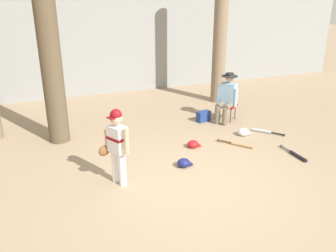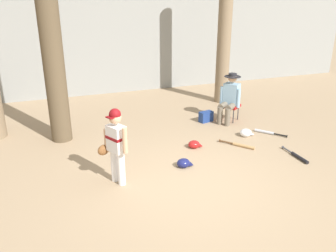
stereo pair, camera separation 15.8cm
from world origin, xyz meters
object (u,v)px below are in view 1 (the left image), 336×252
Objects in this scene: tree_behind_spectator at (220,35)px; batting_helmet_navy at (184,163)px; bat_aluminum_silver at (264,131)px; young_ballplayer at (117,142)px; seated_spectator at (227,96)px; batting_helmet_white at (244,132)px; folding_stool at (228,106)px; bat_wood_tan at (239,144)px; bat_black_composite at (296,155)px; batting_helmet_red at (193,144)px; handbag_beside_stool at (203,116)px.

batting_helmet_navy is at bearing -127.75° from tree_behind_spectator.
young_ballplayer is at bearing -165.58° from bat_aluminum_silver.
seated_spectator is 3.81× the size of batting_helmet_white.
folding_stool is 1.68m from bat_wood_tan.
young_ballplayer is 4.45× the size of batting_helmet_navy.
batting_helmet_red is at bearing 145.34° from bat_black_composite.
folding_stool is at bearing 92.79° from bat_black_composite.
bat_aluminum_silver is at bearing -52.58° from handbag_beside_stool.
seated_spectator is (3.28, 1.99, -0.10)m from young_ballplayer.
batting_helmet_red reaches higher than bat_black_composite.
batting_helmet_white is (3.15, 0.99, -0.67)m from young_ballplayer.
batting_helmet_white is (1.35, 0.16, 0.01)m from batting_helmet_red.
batting_helmet_red is (-1.48, -1.16, -0.57)m from seated_spectator.
young_ballplayer is (-3.96, -3.61, -1.19)m from tree_behind_spectator.
young_ballplayer is 2.87m from bat_wood_tan.
seated_spectator is at bearing 82.52° from batting_helmet_white.
bat_wood_tan is 0.63m from batting_helmet_white.
young_ballplayer reaches higher than folding_stool.
handbag_beside_stool is at bearing 54.02° from batting_helmet_navy.
bat_wood_tan and bat_aluminum_silver have the same top height.
seated_spectator is at bearing -18.96° from handbag_beside_stool.
folding_stool is at bearing 42.52° from batting_helmet_navy.
batting_helmet_navy reaches higher than bat_wood_tan.
tree_behind_spectator reaches higher than batting_helmet_white.
bat_aluminum_silver is 2.17× the size of batting_helmet_red.
tree_behind_spectator is 3.99m from batting_helmet_red.
tree_behind_spectator is 3.47× the size of young_ballplayer.
young_ballplayer reaches higher than batting_helmet_red.
batting_helmet_white is at bearing 103.86° from bat_black_composite.
bat_wood_tan is 0.98m from batting_helmet_red.
folding_stool is 2.00m from batting_helmet_red.
batting_helmet_red is at bearing -142.05° from folding_stool.
handbag_beside_stool is 0.45× the size of bat_black_composite.
seated_spectator is at bearing 38.04° from batting_helmet_red.
batting_helmet_navy reaches higher than bat_aluminum_silver.
bat_black_composite is (0.74, -0.85, -0.00)m from bat_wood_tan.
seated_spectator reaches higher than bat_aluminum_silver.
folding_stool is at bearing 78.73° from batting_helmet_white.
batting_helmet_navy is at bearing -125.98° from handbag_beside_stool.
batting_helmet_red is at bearing -141.96° from seated_spectator.
seated_spectator is (-0.68, -1.62, -1.30)m from tree_behind_spectator.
seated_spectator is 1.15m from batting_helmet_white.
bat_wood_tan is (2.73, 0.53, -0.71)m from young_ballplayer.
bat_aluminum_silver is 0.54m from batting_helmet_white.
young_ballplayer is at bearing -174.45° from batting_helmet_navy.
tree_behind_spectator is 4.79m from batting_helmet_navy.
bat_black_composite is (0.12, -2.37, -0.33)m from folding_stool.
young_ballplayer reaches higher than handbag_beside_stool.
bat_black_composite is at bearing -11.47° from batting_helmet_navy.
bat_aluminum_silver is at bearing 18.79° from batting_helmet_navy.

